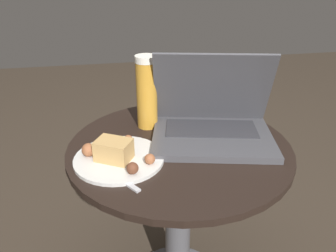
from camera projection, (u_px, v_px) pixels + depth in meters
The scene contains 5 objects.
table at pixel (178, 191), 0.97m from camera, with size 0.61×0.61×0.57m.
laptop at pixel (212, 120), 0.92m from camera, with size 0.38×0.31×0.24m.
beer_glass at pixel (147, 92), 0.96m from camera, with size 0.06×0.06×0.22m.
snack_plate at pixel (117, 155), 0.82m from camera, with size 0.23×0.23×0.06m.
fork at pixel (112, 174), 0.77m from camera, with size 0.11×0.14×0.00m.
Camera 1 is at (-0.18, -0.77, 1.00)m, focal length 35.00 mm.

